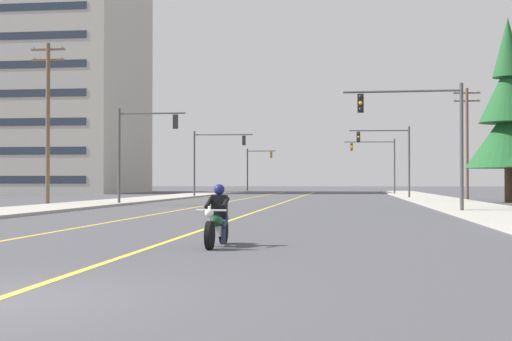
{
  "coord_description": "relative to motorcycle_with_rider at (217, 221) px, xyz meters",
  "views": [
    {
      "loc": [
        4.61,
        -8.84,
        1.53
      ],
      "look_at": [
        0.64,
        22.81,
        1.99
      ],
      "focal_mm": 50.98,
      "sensor_mm": 36.0,
      "label": 1
    }
  ],
  "objects": [
    {
      "name": "sidewalk_kerb_left",
      "position": [
        -13.06,
        32.1,
        -0.52
      ],
      "size": [
        4.4,
        110.0,
        0.14
      ],
      "primitive_type": "cube",
      "color": "#ADA89E",
      "rests_on": "ground"
    },
    {
      "name": "traffic_signal_mid_right",
      "position": [
        6.81,
        46.18,
        3.53
      ],
      "size": [
        5.14,
        0.6,
        6.2
      ],
      "color": "#47474C",
      "rests_on": "ground"
    },
    {
      "name": "utility_pole_left_near",
      "position": [
        -15.46,
        26.4,
        4.86
      ],
      "size": [
        2.19,
        0.26,
        10.13
      ],
      "color": "brown",
      "rests_on": "ground"
    },
    {
      "name": "sidewalk_kerb_right",
      "position": [
        9.87,
        32.1,
        -0.52
      ],
      "size": [
        4.4,
        110.0,
        0.14
      ],
      "primitive_type": "cube",
      "color": "#ADA89E",
      "rests_on": "ground"
    },
    {
      "name": "motorcycle_with_rider",
      "position": [
        0.0,
        0.0,
        0.0
      ],
      "size": [
        0.7,
        2.19,
        1.46
      ],
      "color": "black",
      "rests_on": "ground"
    },
    {
      "name": "traffic_signal_near_left",
      "position": [
        -10.25,
        28.34,
        3.48
      ],
      "size": [
        4.44,
        0.37,
        6.2
      ],
      "color": "#47474C",
      "rests_on": "ground"
    },
    {
      "name": "utility_pole_right_far",
      "position": [
        12.73,
        44.05,
        4.33
      ],
      "size": [
        2.15,
        0.26,
        9.11
      ],
      "color": "brown",
      "rests_on": "ground"
    },
    {
      "name": "apartment_building_far_left_block",
      "position": [
        -37.88,
        74.62,
        14.81
      ],
      "size": [
        26.3,
        21.37,
        30.79
      ],
      "color": "#B2ADA3",
      "rests_on": "ground"
    },
    {
      "name": "lane_stripe_center",
      "position": [
        -1.48,
        37.1,
        -0.58
      ],
      "size": [
        0.16,
        100.0,
        0.01
      ],
      "primitive_type": "cube",
      "color": "yellow",
      "rests_on": "ground"
    },
    {
      "name": "traffic_signal_far_right",
      "position": [
        6.58,
        64.36,
        3.56
      ],
      "size": [
        5.61,
        0.62,
        6.2
      ],
      "color": "#47474C",
      "rests_on": "ground"
    },
    {
      "name": "conifer_tree_right_verge_far",
      "position": [
        14.36,
        36.4,
        5.45
      ],
      "size": [
        5.98,
        5.98,
        13.17
      ],
      "color": "#423023",
      "rests_on": "ground"
    },
    {
      "name": "lane_stripe_left",
      "position": [
        -5.72,
        37.1,
        -0.58
      ],
      "size": [
        0.16,
        100.0,
        0.01
      ],
      "primitive_type": "cube",
      "color": "yellow",
      "rests_on": "ground"
    },
    {
      "name": "traffic_signal_far_left",
      "position": [
        -10.09,
        87.04,
        3.47
      ],
      "size": [
        4.19,
        0.46,
        6.2
      ],
      "color": "#47474C",
      "rests_on": "ground"
    },
    {
      "name": "traffic_signal_near_right",
      "position": [
        6.77,
        18.7,
        3.56
      ],
      "size": [
        5.68,
        0.37,
        6.2
      ],
      "color": "#47474C",
      "rests_on": "ground"
    },
    {
      "name": "traffic_signal_mid_left",
      "position": [
        -9.53,
        49.9,
        3.56
      ],
      "size": [
        5.6,
        0.4,
        6.2
      ],
      "color": "#47474C",
      "rests_on": "ground"
    }
  ]
}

